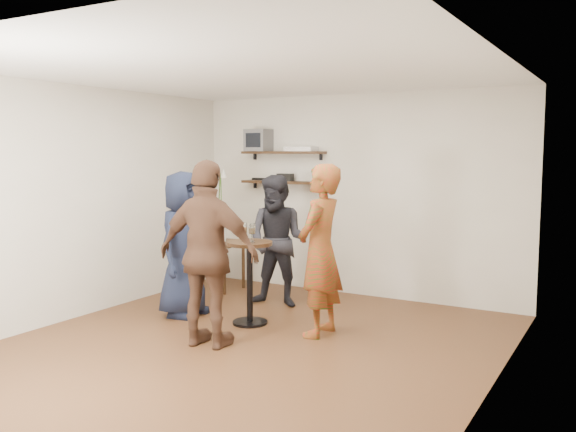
% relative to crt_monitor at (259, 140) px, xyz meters
% --- Properties ---
extents(room, '(4.58, 5.08, 2.68)m').
position_rel_crt_monitor_xyz_m(room, '(1.38, -2.38, -0.72)').
color(room, '#472D17').
rests_on(room, ground).
extents(shelf_upper, '(1.20, 0.25, 0.04)m').
position_rel_crt_monitor_xyz_m(shelf_upper, '(0.38, 0.00, -0.17)').
color(shelf_upper, black).
rests_on(shelf_upper, room).
extents(shelf_lower, '(1.20, 0.25, 0.04)m').
position_rel_crt_monitor_xyz_m(shelf_lower, '(0.38, 0.00, -0.57)').
color(shelf_lower, black).
rests_on(shelf_lower, room).
extents(crt_monitor, '(0.32, 0.30, 0.30)m').
position_rel_crt_monitor_xyz_m(crt_monitor, '(0.00, 0.00, 0.00)').
color(crt_monitor, '#59595B').
rests_on(crt_monitor, shelf_upper).
extents(dvd_deck, '(0.40, 0.24, 0.06)m').
position_rel_crt_monitor_xyz_m(dvd_deck, '(0.66, 0.00, -0.12)').
color(dvd_deck, silver).
rests_on(dvd_deck, shelf_upper).
extents(radio, '(0.22, 0.10, 0.10)m').
position_rel_crt_monitor_xyz_m(radio, '(0.42, 0.00, -0.50)').
color(radio, black).
rests_on(radio, shelf_lower).
extents(power_strip, '(0.30, 0.05, 0.03)m').
position_rel_crt_monitor_xyz_m(power_strip, '(0.01, 0.05, -0.54)').
color(power_strip, black).
rests_on(power_strip, shelf_lower).
extents(side_table, '(0.61, 0.61, 0.66)m').
position_rel_crt_monitor_xyz_m(side_table, '(-0.29, -0.53, -1.47)').
color(side_table, black).
rests_on(side_table, room).
extents(vase_lilies, '(0.20, 0.21, 1.06)m').
position_rel_crt_monitor_xyz_m(vase_lilies, '(-0.29, -0.53, -1.02)').
color(vase_lilies, white).
rests_on(vase_lilies, side_table).
extents(drinks_table, '(0.49, 0.49, 0.90)m').
position_rel_crt_monitor_xyz_m(drinks_table, '(0.97, -1.73, -1.44)').
color(drinks_table, black).
rests_on(drinks_table, room).
extents(wine_glass_fl, '(0.07, 0.07, 0.20)m').
position_rel_crt_monitor_xyz_m(wine_glass_fl, '(0.92, -1.76, -0.98)').
color(wine_glass_fl, silver).
rests_on(wine_glass_fl, drinks_table).
extents(wine_glass_fr, '(0.07, 0.07, 0.20)m').
position_rel_crt_monitor_xyz_m(wine_glass_fr, '(1.04, -1.77, -0.98)').
color(wine_glass_fr, silver).
rests_on(wine_glass_fr, drinks_table).
extents(wine_glass_bl, '(0.06, 0.06, 0.19)m').
position_rel_crt_monitor_xyz_m(wine_glass_bl, '(0.96, -1.67, -0.99)').
color(wine_glass_bl, silver).
rests_on(wine_glass_bl, drinks_table).
extents(wine_glass_br, '(0.06, 0.06, 0.19)m').
position_rel_crt_monitor_xyz_m(wine_glass_br, '(1.01, -1.73, -0.98)').
color(wine_glass_br, silver).
rests_on(wine_glass_br, drinks_table).
extents(person_plaid, '(0.43, 0.65, 1.74)m').
position_rel_crt_monitor_xyz_m(person_plaid, '(1.81, -1.70, -1.15)').
color(person_plaid, red).
rests_on(person_plaid, room).
extents(person_dark, '(0.86, 0.72, 1.59)m').
position_rel_crt_monitor_xyz_m(person_dark, '(0.84, -0.90, -1.22)').
color(person_dark, black).
rests_on(person_dark, room).
extents(person_navy, '(0.60, 0.85, 1.65)m').
position_rel_crt_monitor_xyz_m(person_navy, '(0.14, -1.81, -1.19)').
color(person_navy, black).
rests_on(person_navy, room).
extents(person_brown, '(1.09, 0.54, 1.79)m').
position_rel_crt_monitor_xyz_m(person_brown, '(1.06, -2.56, -1.12)').
color(person_brown, '#4C2F20').
rests_on(person_brown, room).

